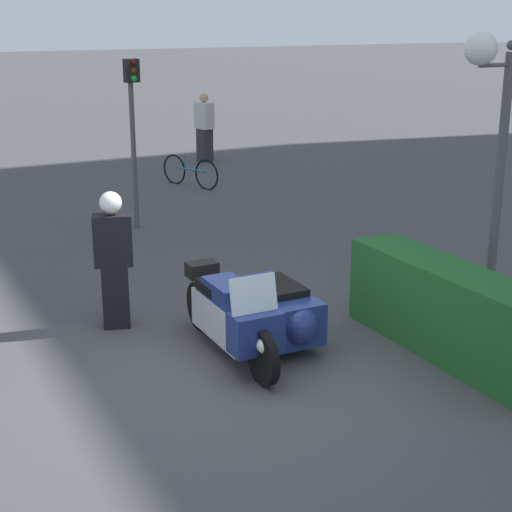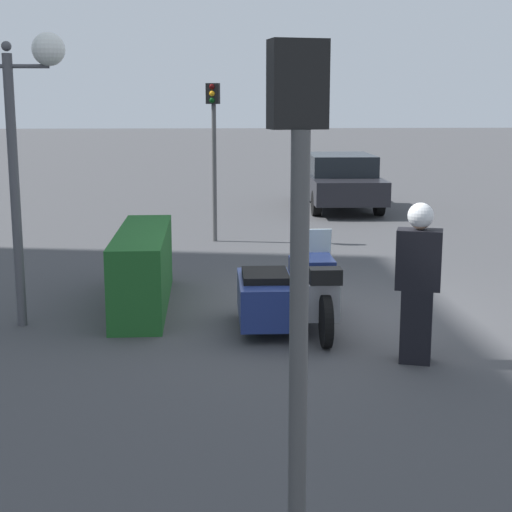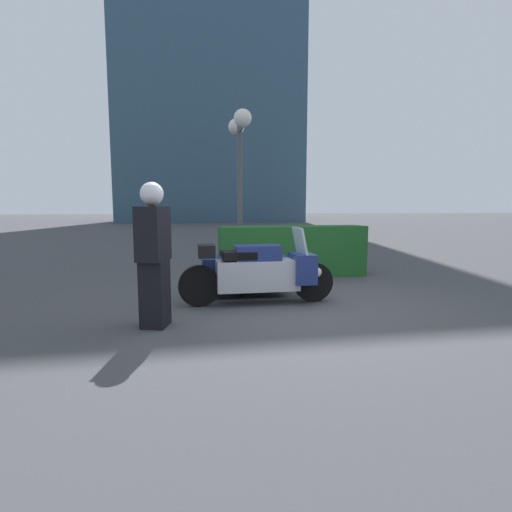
{
  "view_description": "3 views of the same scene",
  "coord_description": "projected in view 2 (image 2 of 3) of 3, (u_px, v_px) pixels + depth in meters",
  "views": [
    {
      "loc": [
        7.09,
        -3.28,
        3.77
      ],
      "look_at": [
        -0.88,
        0.87,
        0.99
      ],
      "focal_mm": 55.0,
      "sensor_mm": 36.0,
      "label": 1
    },
    {
      "loc": [
        -9.89,
        1.67,
        2.75
      ],
      "look_at": [
        -0.17,
        1.04,
        0.85
      ],
      "focal_mm": 55.0,
      "sensor_mm": 36.0,
      "label": 2
    },
    {
      "loc": [
        -1.58,
        -5.44,
        1.44
      ],
      "look_at": [
        -0.56,
        -0.07,
        0.77
      ],
      "focal_mm": 28.0,
      "sensor_mm": 36.0,
      "label": 3
    }
  ],
  "objects": [
    {
      "name": "police_motorcycle",
      "position": [
        287.0,
        291.0,
        9.78
      ],
      "size": [
        2.33,
        1.27,
        1.14
      ],
      "rotation": [
        0.0,
        0.0,
        -0.01
      ],
      "color": "black",
      "rests_on": "ground"
    },
    {
      "name": "officer_rider",
      "position": [
        418.0,
        279.0,
        8.33
      ],
      "size": [
        0.42,
        0.54,
        1.73
      ],
      "rotation": [
        0.0,
        0.0,
        -0.31
      ],
      "color": "black",
      "rests_on": "ground"
    },
    {
      "name": "parked_car_background",
      "position": [
        340.0,
        180.0,
        20.81
      ],
      "size": [
        4.73,
        1.91,
        1.43
      ],
      "rotation": [
        0.0,
        0.0,
        -0.03
      ],
      "color": "black",
      "rests_on": "ground"
    },
    {
      "name": "traffic_light_far",
      "position": [
        297.0,
        261.0,
        3.68
      ],
      "size": [
        0.22,
        0.28,
        3.03
      ],
      "rotation": [
        0.0,
        0.0,
        0.18
      ],
      "color": "#4C4C4C",
      "rests_on": "ground"
    },
    {
      "name": "twin_lamp_post",
      "position": [
        9.0,
        89.0,
        9.34
      ],
      "size": [
        0.4,
        1.38,
        3.58
      ],
      "color": "#4C4C51",
      "rests_on": "ground"
    },
    {
      "name": "hedge_bush_curbside",
      "position": [
        143.0,
        268.0,
        10.76
      ],
      "size": [
        3.05,
        0.66,
        1.05
      ],
      "primitive_type": "cube",
      "color": "#1E5623",
      "rests_on": "ground"
    },
    {
      "name": "ground_plane",
      "position": [
        334.0,
        316.0,
        10.32
      ],
      "size": [
        160.0,
        160.0,
        0.0
      ],
      "primitive_type": "plane",
      "color": "#424244"
    },
    {
      "name": "traffic_light_near",
      "position": [
        214.0,
        138.0,
        15.5
      ],
      "size": [
        0.22,
        0.29,
        3.14
      ],
      "rotation": [
        0.0,
        0.0,
        2.89
      ],
      "color": "#4C4C4C",
      "rests_on": "ground"
    }
  ]
}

